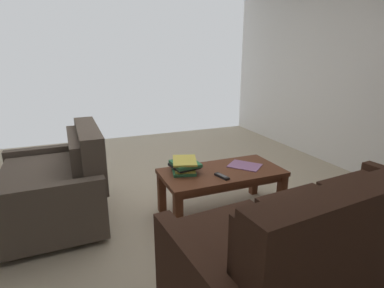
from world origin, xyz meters
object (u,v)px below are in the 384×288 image
book_stack (184,166)px  loose_magazine (245,166)px  loveseat_near (59,184)px  coffee_table (222,177)px  tv_remote (222,176)px  sofa_main (335,243)px

book_stack → loose_magazine: book_stack is taller
loveseat_near → coffee_table: size_ratio=1.02×
tv_remote → loose_magazine: 0.38m
sofa_main → loose_magazine: size_ratio=6.88×
loose_magazine → sofa_main: bearing=44.2°
loveseat_near → tv_remote: loveseat_near is taller
loveseat_near → tv_remote: bearing=156.4°
book_stack → tv_remote: book_stack is taller
loveseat_near → coffee_table: bearing=162.8°
sofa_main → loose_magazine: sofa_main is taller
book_stack → tv_remote: size_ratio=2.09×
loose_magazine → tv_remote: bearing=-13.4°
book_stack → loose_magazine: (-0.59, 0.08, -0.06)m
tv_remote → loose_magazine: size_ratio=0.57×
tv_remote → book_stack: bearing=-43.8°
coffee_table → sofa_main: bearing=96.4°
sofa_main → loveseat_near: 2.26m
coffee_table → tv_remote: 0.18m
sofa_main → loose_magazine: 1.23m
tv_remote → loose_magazine: bearing=-153.4°
loose_magazine → book_stack: bearing=-47.5°
sofa_main → coffee_table: sofa_main is taller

